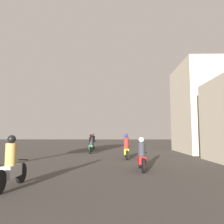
% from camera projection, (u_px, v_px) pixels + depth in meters
% --- Properties ---
extents(motorcycle_silver, '(0.60, 2.03, 1.56)m').
position_uv_depth(motorcycle_silver, '(11.00, 167.00, 6.49)').
color(motorcycle_silver, black).
rests_on(motorcycle_silver, ground_plane).
extents(motorcycle_red, '(0.60, 1.86, 1.45)m').
position_uv_depth(motorcycle_red, '(141.00, 157.00, 9.59)').
color(motorcycle_red, black).
rests_on(motorcycle_red, ground_plane).
extents(motorcycle_yellow, '(0.60, 2.07, 1.59)m').
position_uv_depth(motorcycle_yellow, '(126.00, 149.00, 14.11)').
color(motorcycle_yellow, black).
rests_on(motorcycle_yellow, ground_plane).
extents(motorcycle_green, '(0.60, 2.03, 1.55)m').
position_uv_depth(motorcycle_green, '(91.00, 145.00, 18.17)').
color(motorcycle_green, black).
rests_on(motorcycle_green, ground_plane).
extents(motorcycle_white, '(0.60, 1.94, 1.63)m').
position_uv_depth(motorcycle_white, '(93.00, 143.00, 21.96)').
color(motorcycle_white, black).
rests_on(motorcycle_white, ground_plane).
extents(building_right_far, '(4.37, 5.92, 7.54)m').
position_uv_depth(building_right_far, '(205.00, 108.00, 18.87)').
color(building_right_far, beige).
rests_on(building_right_far, ground_plane).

